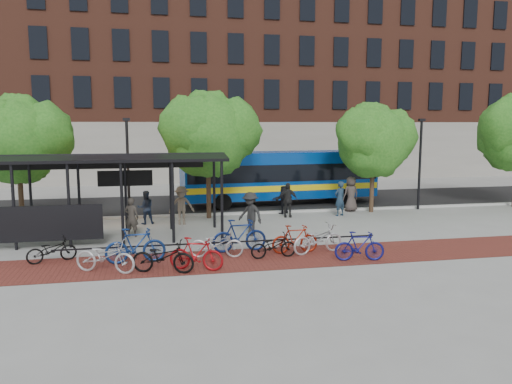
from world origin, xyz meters
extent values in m
plane|color=#9E9E99|center=(0.00, 0.00, 0.00)|extent=(160.00, 160.00, 0.00)
cube|color=black|center=(0.00, 8.00, 0.01)|extent=(160.00, 8.00, 0.01)
cube|color=#B7B7B2|center=(0.00, 4.00, 0.06)|extent=(160.00, 0.25, 0.12)
cube|color=maroon|center=(-2.00, -5.00, 0.00)|extent=(24.00, 3.00, 0.01)
cube|color=black|center=(-3.30, -4.10, 0.00)|extent=(12.00, 0.05, 0.95)
cube|color=brown|center=(10.00, 26.00, 10.00)|extent=(55.00, 14.00, 20.00)
cube|color=#7A664C|center=(-16.00, 40.00, 15.00)|extent=(22.00, 22.00, 30.00)
cylinder|color=black|center=(-11.00, -1.85, 1.65)|extent=(0.12, 0.12, 3.30)
cylinder|color=black|center=(-11.00, 0.85, 1.65)|extent=(0.12, 0.12, 3.30)
cylinder|color=black|center=(-9.00, -1.85, 1.65)|extent=(0.12, 0.12, 3.30)
cylinder|color=black|center=(-9.00, 0.85, 1.65)|extent=(0.12, 0.12, 3.30)
cylinder|color=black|center=(-7.00, -1.85, 1.65)|extent=(0.12, 0.12, 3.30)
cylinder|color=black|center=(-7.00, 0.85, 1.65)|extent=(0.12, 0.12, 3.30)
cylinder|color=black|center=(-5.00, -1.85, 1.65)|extent=(0.12, 0.12, 3.30)
cylinder|color=black|center=(-5.00, 0.85, 1.65)|extent=(0.12, 0.12, 3.30)
cylinder|color=black|center=(-3.00, -1.85, 1.65)|extent=(0.12, 0.12, 3.30)
cylinder|color=black|center=(-3.00, 0.85, 1.65)|extent=(0.12, 0.12, 3.30)
cube|color=black|center=(-10.00, -1.90, 1.00)|extent=(4.50, 0.08, 1.40)
cube|color=black|center=(-8.00, -1.20, 3.45)|extent=(10.60, 1.65, 0.29)
cube|color=black|center=(-8.00, 0.20, 3.45)|extent=(10.60, 1.65, 0.29)
cube|color=black|center=(-8.00, 0.90, 3.05)|extent=(9.00, 0.10, 0.40)
cube|color=black|center=(-7.00, 0.95, 2.40)|extent=(2.40, 0.12, 0.70)
cube|color=#FF7200|center=(-7.00, 1.03, 2.40)|extent=(2.20, 0.02, 0.55)
cylinder|color=#382619|center=(-12.00, 3.30, 1.19)|extent=(0.24, 0.24, 2.38)
sphere|color=#22641A|center=(-12.00, 3.30, 3.98)|extent=(4.00, 4.00, 4.00)
sphere|color=#22641A|center=(-11.00, 3.50, 4.28)|extent=(3.20, 3.20, 3.20)
sphere|color=#22641A|center=(-11.90, 3.70, 4.78)|extent=(2.80, 2.80, 2.80)
cylinder|color=#382619|center=(-3.00, 3.30, 1.26)|extent=(0.24, 0.24, 2.52)
sphere|color=#22641A|center=(-3.00, 3.30, 4.20)|extent=(4.20, 4.20, 4.20)
sphere|color=#22641A|center=(-1.95, 3.50, 4.50)|extent=(3.36, 3.36, 3.36)
sphere|color=#22641A|center=(-3.84, 3.00, 4.60)|extent=(3.15, 3.15, 3.15)
sphere|color=#22641A|center=(-2.90, 3.70, 5.00)|extent=(2.94, 2.94, 2.94)
cylinder|color=#382619|center=(6.00, 3.30, 1.14)|extent=(0.24, 0.24, 2.27)
sphere|color=#22641A|center=(6.00, 3.30, 3.79)|extent=(3.80, 3.80, 3.80)
sphere|color=#22641A|center=(6.95, 3.50, 4.09)|extent=(3.04, 3.04, 3.04)
sphere|color=#22641A|center=(5.24, 3.00, 4.20)|extent=(2.85, 2.85, 2.85)
sphere|color=#22641A|center=(6.10, 3.70, 4.59)|extent=(2.66, 2.66, 2.66)
sphere|color=#22641A|center=(14.12, 3.00, 4.61)|extent=(3.30, 3.30, 3.30)
cylinder|color=black|center=(-7.00, 3.60, 2.50)|extent=(0.14, 0.14, 5.00)
cube|color=black|center=(-7.00, 3.60, 5.05)|extent=(0.35, 0.20, 0.15)
cylinder|color=black|center=(9.00, 3.60, 2.50)|extent=(0.14, 0.14, 5.00)
cube|color=black|center=(9.00, 3.60, 5.05)|extent=(0.35, 0.20, 0.15)
cube|color=#083B99|center=(1.70, 6.95, 1.79)|extent=(11.93, 3.39, 2.70)
cube|color=black|center=(1.70, 6.95, 2.01)|extent=(11.70, 3.41, 0.98)
cube|color=yellow|center=(1.70, 6.95, 1.13)|extent=(11.81, 3.43, 0.34)
cube|color=#083B99|center=(1.70, 6.95, 3.09)|extent=(11.67, 3.11, 0.18)
cylinder|color=black|center=(-1.97, 5.40, 0.47)|extent=(0.96, 0.34, 0.94)
cylinder|color=black|center=(-2.15, 7.95, 0.47)|extent=(0.96, 0.34, 0.94)
cylinder|color=black|center=(5.55, 5.94, 0.47)|extent=(0.96, 0.34, 0.94)
cylinder|color=black|center=(5.37, 8.49, 0.47)|extent=(0.96, 0.34, 0.94)
imported|color=black|center=(-9.30, -3.98, 0.44)|extent=(1.78, 1.14, 0.88)
imported|color=#B4B4B7|center=(-7.34, -5.65, 0.55)|extent=(2.21, 1.53, 1.10)
imported|color=navy|center=(-6.41, -4.68, 0.62)|extent=(2.12, 0.74, 1.25)
imported|color=black|center=(-5.50, -6.05, 0.54)|extent=(2.17, 1.29, 1.08)
imported|color=#9D0E13|center=(-4.42, -5.97, 0.56)|extent=(1.91, 1.16, 1.11)
imported|color=#AEADB0|center=(-3.57, -4.50, 0.52)|extent=(2.06, 1.04, 1.03)
imported|color=navy|center=(-2.61, -3.85, 0.63)|extent=(2.14, 0.79, 1.26)
imported|color=black|center=(-1.55, -4.98, 0.45)|extent=(1.75, 0.74, 0.90)
imported|color=maroon|center=(-0.60, -4.48, 0.54)|extent=(1.82, 0.60, 1.08)
imported|color=#B8B8BB|center=(0.23, -4.68, 0.56)|extent=(2.24, 1.27, 1.11)
imported|color=navy|center=(1.33, -5.97, 0.53)|extent=(1.83, 0.79, 1.07)
imported|color=#38332D|center=(-6.72, -0.37, 0.85)|extent=(0.73, 0.60, 1.71)
imported|color=#1F2D4A|center=(-6.17, 2.33, 0.81)|extent=(0.89, 0.74, 1.63)
imported|color=brown|center=(-4.47, 1.84, 0.93)|extent=(1.21, 0.71, 1.87)
imported|color=black|center=(1.05, 2.76, 0.90)|extent=(1.11, 0.59, 1.80)
imported|color=black|center=(1.13, 3.80, 0.76)|extent=(1.45, 1.09, 1.52)
imported|color=#443A36|center=(4.95, 3.70, 0.97)|extent=(1.07, 0.83, 1.95)
imported|color=#1D3144|center=(3.85, 2.53, 0.92)|extent=(0.79, 0.68, 1.84)
imported|color=black|center=(-1.68, -1.21, 0.95)|extent=(1.32, 1.41, 1.91)
camera|label=1|loc=(-5.68, -22.08, 4.79)|focal=35.00mm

